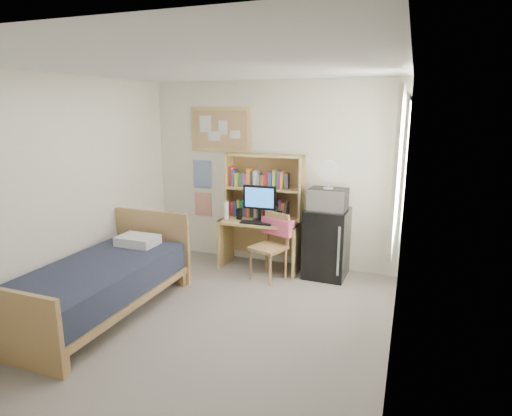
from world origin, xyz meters
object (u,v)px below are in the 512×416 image
(desk_chair, at_px, (268,247))
(monitor, at_px, (260,204))
(speaker_left, at_px, (239,214))
(speaker_right, at_px, (281,217))
(mini_fridge, at_px, (327,243))
(microwave, at_px, (328,199))
(desk_fan, at_px, (329,176))
(bulletin_board, at_px, (221,129))
(bed, at_px, (98,290))
(desk, at_px, (261,244))

(desk_chair, bearing_deg, monitor, 147.30)
(speaker_left, bearing_deg, speaker_right, -0.00)
(monitor, height_order, speaker_left, monitor)
(mini_fridge, bearing_deg, monitor, -173.82)
(monitor, distance_m, speaker_right, 0.34)
(mini_fridge, distance_m, microwave, 0.60)
(speaker_right, relative_size, desk_fan, 0.54)
(bulletin_board, bearing_deg, speaker_right, -18.20)
(bed, relative_size, speaker_right, 11.73)
(desk, xyz_separation_m, desk_fan, (0.93, -0.01, 1.02))
(speaker_left, bearing_deg, monitor, -0.00)
(desk_fan, bearing_deg, mini_fridge, 90.00)
(desk, xyz_separation_m, speaker_right, (0.30, -0.05, 0.44))
(desk_fan, bearing_deg, speaker_right, -174.32)
(mini_fridge, xyz_separation_m, speaker_right, (-0.63, -0.06, 0.32))
(bulletin_board, height_order, desk_chair, bulletin_board)
(monitor, height_order, speaker_right, monitor)
(bed, distance_m, microwave, 2.99)
(desk, height_order, bed, desk)
(desk_fan, bearing_deg, desk_chair, -150.72)
(monitor, xyz_separation_m, microwave, (0.93, 0.05, 0.12))
(monitor, xyz_separation_m, speaker_right, (0.30, 0.01, -0.16))
(monitor, height_order, desk_fan, desk_fan)
(bulletin_board, bearing_deg, monitor, -25.41)
(bulletin_board, bearing_deg, desk_fan, -10.18)
(bulletin_board, xyz_separation_m, speaker_left, (0.42, -0.35, -1.14))
(desk, relative_size, desk_fan, 3.42)
(desk_chair, relative_size, microwave, 1.83)
(speaker_left, bearing_deg, microwave, 1.15)
(microwave, bearing_deg, desk_chair, -150.72)
(speaker_right, distance_m, microwave, 0.69)
(monitor, distance_m, desk_fan, 1.02)
(desk_chair, xyz_separation_m, speaker_left, (-0.53, 0.30, 0.33))
(desk_chair, xyz_separation_m, mini_fridge, (0.70, 0.38, 0.02))
(bulletin_board, xyz_separation_m, monitor, (0.72, -0.34, -0.98))
(microwave, distance_m, desk_fan, 0.30)
(desk_chair, bearing_deg, desk, 142.75)
(desk, xyz_separation_m, desk_chair, (0.23, -0.37, 0.09))
(desk_chair, xyz_separation_m, desk_fan, (0.70, 0.36, 0.93))
(monitor, relative_size, desk_fan, 1.51)
(mini_fridge, distance_m, bed, 2.90)
(monitor, bearing_deg, speaker_right, -0.00)
(desk, distance_m, monitor, 0.60)
(monitor, distance_m, microwave, 0.94)
(desk_fan, bearing_deg, speaker_left, -175.42)
(mini_fridge, height_order, bed, mini_fridge)
(desk_chair, height_order, desk_fan, desk_fan)
(desk, xyz_separation_m, microwave, (0.93, -0.01, 0.72))
(bulletin_board, distance_m, desk, 1.75)
(speaker_right, bearing_deg, microwave, 2.25)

